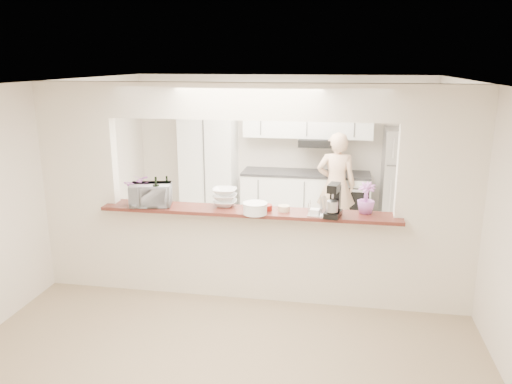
% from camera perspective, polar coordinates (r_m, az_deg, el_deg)
% --- Properties ---
extents(floor, '(6.00, 6.00, 0.00)m').
position_cam_1_polar(floor, '(6.10, -0.73, -11.75)').
color(floor, tan).
rests_on(floor, ground).
extents(tile_overlay, '(5.00, 2.90, 0.01)m').
position_cam_1_polar(tile_overlay, '(7.50, 1.44, -6.48)').
color(tile_overlay, beige).
rests_on(tile_overlay, floor).
extents(partition, '(5.00, 0.15, 2.50)m').
position_cam_1_polar(partition, '(5.60, -0.78, 1.95)').
color(partition, white).
rests_on(partition, floor).
extents(bar_counter, '(3.40, 0.38, 1.09)m').
position_cam_1_polar(bar_counter, '(5.86, -0.76, -6.73)').
color(bar_counter, white).
rests_on(bar_counter, floor).
extents(kitchen_cabinets, '(3.15, 0.62, 2.25)m').
position_cam_1_polar(kitchen_cabinets, '(8.36, 1.39, 2.71)').
color(kitchen_cabinets, silver).
rests_on(kitchen_cabinets, floor).
extents(refrigerator, '(0.75, 0.70, 1.70)m').
position_cam_1_polar(refrigerator, '(8.30, 16.77, 1.10)').
color(refrigerator, '#A5A5AA').
rests_on(refrigerator, floor).
extents(flower_left, '(0.37, 0.33, 0.37)m').
position_cam_1_polar(flower_left, '(5.98, -13.17, 0.34)').
color(flower_left, '#E67ADE').
rests_on(flower_left, bar_counter).
extents(wine_bottle_a, '(0.07, 0.07, 0.37)m').
position_cam_1_polar(wine_bottle_a, '(5.80, -11.30, -0.42)').
color(wine_bottle_a, black).
rests_on(wine_bottle_a, bar_counter).
extents(wine_bottle_b, '(0.07, 0.07, 0.33)m').
position_cam_1_polar(wine_bottle_b, '(5.99, -10.10, -0.04)').
color(wine_bottle_b, black).
rests_on(wine_bottle_b, bar_counter).
extents(toaster_oven, '(0.52, 0.41, 0.26)m').
position_cam_1_polar(toaster_oven, '(5.91, -11.94, -0.32)').
color(toaster_oven, '#A0A0A4').
rests_on(toaster_oven, bar_counter).
extents(serving_bowls, '(0.29, 0.29, 0.21)m').
position_cam_1_polar(serving_bowls, '(5.78, -3.60, -0.63)').
color(serving_bowls, white).
rests_on(serving_bowls, bar_counter).
extents(plate_stack_a, '(0.27, 0.27, 0.13)m').
position_cam_1_polar(plate_stack_a, '(5.48, -0.10, -1.88)').
color(plate_stack_a, white).
rests_on(plate_stack_a, bar_counter).
extents(plate_stack_b, '(0.27, 0.27, 0.09)m').
position_cam_1_polar(plate_stack_b, '(5.49, -0.10, -2.04)').
color(plate_stack_b, white).
rests_on(plate_stack_b, bar_counter).
extents(red_bowl, '(0.13, 0.13, 0.06)m').
position_cam_1_polar(red_bowl, '(5.63, 1.18, -1.78)').
color(red_bowl, maroon).
rests_on(red_bowl, bar_counter).
extents(tan_bowl, '(0.13, 0.13, 0.06)m').
position_cam_1_polar(tan_bowl, '(5.60, 3.20, -1.87)').
color(tan_bowl, beige).
rests_on(tan_bowl, bar_counter).
extents(utensil_caddy, '(0.25, 0.16, 0.23)m').
position_cam_1_polar(utensil_caddy, '(5.44, 7.25, -1.78)').
color(utensil_caddy, silver).
rests_on(utensil_caddy, bar_counter).
extents(stand_mixer, '(0.21, 0.28, 0.37)m').
position_cam_1_polar(stand_mixer, '(5.43, 8.87, -1.10)').
color(stand_mixer, black).
rests_on(stand_mixer, bar_counter).
extents(flower_right, '(0.22, 0.22, 0.35)m').
position_cam_1_polar(flower_right, '(5.62, 12.48, -0.66)').
color(flower_right, '#BE6ECD').
rests_on(flower_right, bar_counter).
extents(person, '(0.62, 0.42, 1.66)m').
position_cam_1_polar(person, '(7.89, 9.12, 0.72)').
color(person, '#D8AE8C').
rests_on(person, floor).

